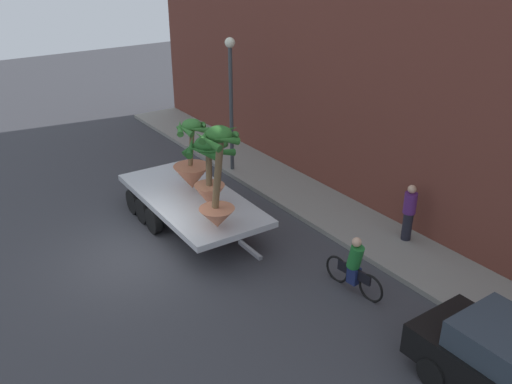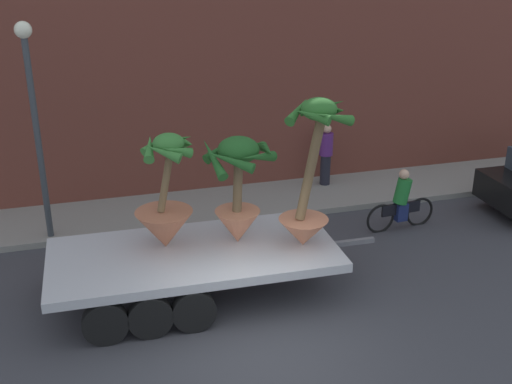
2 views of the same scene
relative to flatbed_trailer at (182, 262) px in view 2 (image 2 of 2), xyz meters
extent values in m
plane|color=#38383D|center=(1.01, -2.09, -0.77)|extent=(60.00, 60.00, 0.00)
cube|color=gray|center=(1.01, 4.01, -0.69)|extent=(24.00, 2.20, 0.15)
cube|color=brown|center=(1.01, 5.71, 2.87)|extent=(24.00, 1.20, 7.27)
cube|color=#B7BABF|center=(0.24, 0.00, 0.12)|extent=(5.56, 2.64, 0.18)
cylinder|color=black|center=(-1.50, 1.22, -0.37)|extent=(0.80, 0.24, 0.80)
cylinder|color=black|center=(-1.55, -1.15, -0.37)|extent=(0.80, 0.24, 0.80)
cylinder|color=black|center=(-0.73, 1.20, -0.37)|extent=(0.80, 0.24, 0.80)
cylinder|color=black|center=(-0.78, -1.17, -0.37)|extent=(0.80, 0.24, 0.80)
cylinder|color=black|center=(0.04, 1.18, -0.37)|extent=(0.80, 0.24, 0.80)
cylinder|color=black|center=(-0.01, -1.18, -0.37)|extent=(0.80, 0.24, 0.80)
cube|color=slate|center=(3.49, -0.07, -0.03)|extent=(1.00, 0.12, 0.10)
cone|color=#C17251|center=(2.33, -0.35, 0.49)|extent=(0.97, 0.97, 0.56)
cylinder|color=brown|center=(2.45, -0.35, 1.85)|extent=(0.57, 0.19, 2.15)
ellipsoid|color=#2D6B28|center=(2.57, -0.35, 2.92)|extent=(0.66, 0.66, 0.41)
cone|color=#2D6B28|center=(2.91, -0.35, 2.87)|extent=(0.21, 0.72, 0.37)
cone|color=#2D6B28|center=(2.77, 0.03, 2.86)|extent=(0.86, 0.59, 0.44)
cone|color=#2D6B28|center=(2.27, -0.07, 2.86)|extent=(0.72, 0.75, 0.45)
cone|color=#2D6B28|center=(2.33, -0.60, 2.89)|extent=(0.66, 0.63, 0.31)
cone|color=#2D6B28|center=(2.69, -0.75, 2.87)|extent=(0.88, 0.44, 0.43)
cone|color=#B26647|center=(-0.25, 0.30, 0.59)|extent=(1.11, 1.11, 0.75)
cylinder|color=brown|center=(-0.17, 0.30, 1.64)|extent=(0.41, 0.14, 1.35)
ellipsoid|color=#387A33|center=(-0.09, 0.30, 2.31)|extent=(0.58, 0.58, 0.36)
cone|color=#387A33|center=(0.26, 0.34, 2.25)|extent=(0.27, 0.75, 0.38)
cone|color=#387A33|center=(0.06, 0.62, 2.26)|extent=(0.75, 0.49, 0.37)
cone|color=#387A33|center=(-0.28, 0.58, 2.24)|extent=(0.68, 0.56, 0.41)
cone|color=#387A33|center=(-0.44, 0.37, 2.24)|extent=(0.33, 0.75, 0.44)
cone|color=#387A33|center=(-0.25, 0.00, 2.25)|extent=(0.72, 0.50, 0.40)
cone|color=#387A33|center=(0.00, 0.02, 2.24)|extent=(0.66, 0.39, 0.38)
cone|color=#C17251|center=(1.14, 0.12, 0.55)|extent=(0.89, 0.89, 0.67)
cylinder|color=brown|center=(1.16, 0.12, 1.51)|extent=(0.23, 0.18, 1.25)
ellipsoid|color=#235B23|center=(1.18, 0.12, 2.13)|extent=(0.78, 0.78, 0.49)
cone|color=#235B23|center=(1.71, 0.06, 2.09)|extent=(0.34, 1.11, 0.39)
cone|color=#235B23|center=(1.42, 0.48, 2.08)|extent=(0.84, 0.66, 0.39)
cone|color=#235B23|center=(0.96, 0.51, 2.06)|extent=(0.89, 0.61, 0.47)
cone|color=#235B23|center=(0.67, 0.04, 2.04)|extent=(0.37, 1.03, 0.62)
cone|color=#235B23|center=(0.90, -0.27, 2.08)|extent=(0.92, 0.73, 0.42)
cone|color=#235B23|center=(1.45, -0.26, 2.08)|extent=(0.89, 0.72, 0.40)
torus|color=black|center=(6.10, 1.71, -0.43)|extent=(0.74, 0.13, 0.74)
torus|color=black|center=(5.01, 1.61, -0.43)|extent=(0.74, 0.13, 0.74)
cube|color=black|center=(5.55, 1.66, -0.25)|extent=(1.04, 0.16, 0.28)
cylinder|color=#1E702D|center=(5.55, 1.66, 0.20)|extent=(0.47, 0.38, 0.65)
sphere|color=tan|center=(5.55, 1.66, 0.62)|extent=(0.24, 0.24, 0.24)
cube|color=navy|center=(5.55, 1.66, -0.33)|extent=(0.30, 0.26, 0.44)
cylinder|color=black|center=(8.81, 2.37, -0.45)|extent=(0.64, 0.20, 0.64)
cylinder|color=black|center=(4.74, 4.52, -0.19)|extent=(0.28, 0.28, 0.85)
cylinder|color=#51236B|center=(4.74, 4.52, 0.54)|extent=(0.36, 0.36, 0.62)
sphere|color=tan|center=(4.74, 4.52, 0.97)|extent=(0.24, 0.24, 0.24)
cylinder|color=#383D42|center=(-2.53, 3.21, 1.63)|extent=(0.14, 0.14, 4.50)
sphere|color=#EAEACC|center=(-2.53, 3.21, 4.03)|extent=(0.36, 0.36, 0.36)
camera|label=1|loc=(13.61, -6.89, 7.39)|focal=38.53mm
camera|label=2|loc=(-1.59, -10.82, 5.91)|focal=44.82mm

